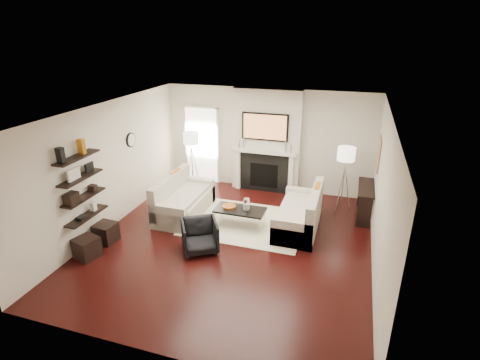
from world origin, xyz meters
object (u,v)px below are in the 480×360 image
(armchair, at_px, (200,235))
(loveseat_left_base, at_px, (185,206))
(loveseat_right_base, at_px, (298,219))
(coffee_table, at_px, (240,210))
(lamp_left_shade, at_px, (191,138))
(ottoman_near, at_px, (106,233))
(lamp_right_shade, at_px, (346,154))

(armchair, bearing_deg, loveseat_left_base, 95.20)
(loveseat_right_base, relative_size, coffee_table, 1.64)
(lamp_left_shade, distance_m, ottoman_near, 3.30)
(armchair, bearing_deg, ottoman_near, 157.32)
(armchair, distance_m, lamp_left_shade, 3.23)
(lamp_right_shade, bearing_deg, lamp_left_shade, 177.84)
(loveseat_right_base, relative_size, lamp_left_shade, 4.50)
(coffee_table, distance_m, ottoman_near, 2.83)
(armchair, bearing_deg, lamp_left_shade, 85.94)
(armchair, distance_m, lamp_right_shade, 3.78)
(loveseat_right_base, bearing_deg, loveseat_left_base, -177.25)
(coffee_table, relative_size, ottoman_near, 2.75)
(ottoman_near, bearing_deg, lamp_right_shade, 32.15)
(loveseat_left_base, relative_size, loveseat_right_base, 1.00)
(loveseat_left_base, distance_m, ottoman_near, 1.90)
(lamp_left_shade, bearing_deg, ottoman_near, -101.72)
(loveseat_right_base, xyz_separation_m, armchair, (-1.70, -1.45, 0.13))
(lamp_left_shade, relative_size, lamp_right_shade, 1.00)
(loveseat_left_base, relative_size, lamp_right_shade, 4.50)
(loveseat_right_base, bearing_deg, ottoman_near, -154.79)
(loveseat_right_base, height_order, armchair, armchair)
(lamp_right_shade, bearing_deg, armchair, -134.75)
(coffee_table, xyz_separation_m, lamp_right_shade, (2.08, 1.41, 1.05))
(loveseat_left_base, bearing_deg, lamp_right_shade, 19.49)
(armchair, height_order, ottoman_near, armchair)
(ottoman_near, bearing_deg, loveseat_left_base, 57.55)
(armchair, relative_size, ottoman_near, 1.72)
(loveseat_left_base, relative_size, armchair, 2.62)
(loveseat_left_base, height_order, coffee_table, same)
(loveseat_right_base, distance_m, armchair, 2.24)
(armchair, relative_size, lamp_right_shade, 1.72)
(armchair, relative_size, lamp_left_shade, 1.72)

